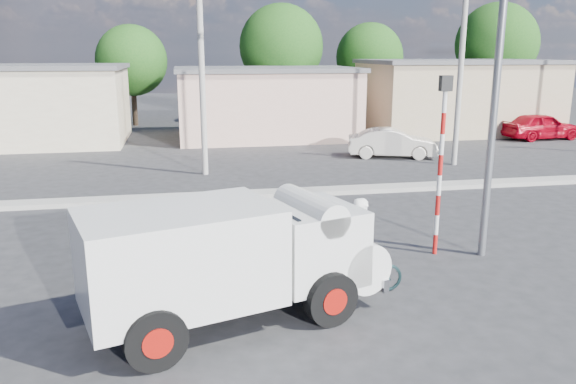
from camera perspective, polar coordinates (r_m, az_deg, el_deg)
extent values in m
plane|color=#2A292C|center=(12.18, 3.78, -9.62)|extent=(120.00, 120.00, 0.00)
cube|color=#99968E|center=(19.61, -2.02, -0.16)|extent=(40.00, 0.80, 0.16)
cylinder|color=black|center=(9.32, -13.32, -14.36)|extent=(1.06, 0.58, 1.01)
cylinder|color=red|center=(9.32, -13.32, -14.36)|extent=(0.57, 0.46, 0.50)
cylinder|color=black|center=(11.04, -15.89, -9.89)|extent=(1.06, 0.58, 1.01)
cylinder|color=red|center=(11.04, -15.89, -9.89)|extent=(0.57, 0.46, 0.50)
cylinder|color=black|center=(10.45, 4.37, -10.76)|extent=(1.06, 0.58, 1.01)
cylinder|color=red|center=(10.45, 4.37, -10.76)|extent=(0.57, 0.46, 0.50)
cylinder|color=black|center=(12.00, -0.54, -7.34)|extent=(1.06, 0.58, 1.01)
cylinder|color=red|center=(12.00, -0.54, -7.34)|extent=(0.57, 0.46, 0.50)
cube|color=black|center=(10.54, -6.30, -10.15)|extent=(4.41, 2.38, 0.17)
cube|color=silver|center=(9.97, -10.90, -6.48)|extent=(3.77, 2.90, 1.71)
cube|color=silver|center=(10.97, 2.19, -5.08)|extent=(2.14, 2.29, 1.43)
cylinder|color=silver|center=(11.50, 5.59, -6.42)|extent=(1.52, 2.10, 1.01)
cylinder|color=silver|center=(10.78, 2.22, -1.83)|extent=(1.17, 2.00, 0.65)
cube|color=silver|center=(11.83, 7.06, -7.79)|extent=(0.70, 1.94, 0.26)
cube|color=black|center=(10.55, -0.85, -3.48)|extent=(0.52, 1.52, 0.65)
imported|color=black|center=(11.83, 7.35, -7.99)|extent=(1.81, 0.71, 0.94)
imported|color=white|center=(11.69, 7.41, -6.17)|extent=(0.45, 0.66, 1.74)
imported|color=beige|center=(27.20, 10.54, 4.91)|extent=(4.40, 2.53, 1.37)
imported|color=#A30314|center=(35.49, 24.32, 6.12)|extent=(4.60, 2.13, 1.52)
cylinder|color=red|center=(14.46, 14.71, -5.13)|extent=(0.11, 0.11, 0.50)
cylinder|color=white|center=(14.31, 14.84, -3.24)|extent=(0.11, 0.11, 0.50)
cylinder|color=red|center=(14.17, 14.96, -1.31)|extent=(0.11, 0.11, 0.50)
cylinder|color=white|center=(14.05, 15.09, 0.66)|extent=(0.11, 0.11, 0.50)
cylinder|color=red|center=(13.95, 15.22, 2.66)|extent=(0.11, 0.11, 0.50)
cylinder|color=white|center=(13.87, 15.35, 4.68)|extent=(0.11, 0.11, 0.50)
cylinder|color=red|center=(13.80, 15.49, 6.73)|extent=(0.11, 0.11, 0.50)
cylinder|color=white|center=(13.75, 15.62, 8.80)|extent=(0.11, 0.11, 0.50)
cube|color=black|center=(13.72, 15.74, 10.58)|extent=(0.28, 0.18, 0.36)
cylinder|color=slate|center=(13.97, 20.52, 11.60)|extent=(0.18, 0.18, 9.00)
cube|color=beige|center=(34.17, -26.45, 7.74)|extent=(12.00, 7.00, 4.00)
cube|color=#59595B|center=(34.06, -26.84, 11.27)|extent=(12.30, 7.30, 0.24)
cube|color=#DCAD97|center=(33.29, -2.30, 8.87)|extent=(10.00, 7.00, 3.80)
cube|color=#59595B|center=(33.17, -2.34, 12.35)|extent=(10.30, 7.30, 0.24)
cube|color=tan|center=(36.97, 16.67, 9.13)|extent=(11.00, 7.00, 4.20)
cube|color=#59595B|center=(36.87, 16.91, 12.56)|extent=(11.30, 7.30, 0.24)
cylinder|color=#38281E|center=(40.04, -15.37, 9.02)|extent=(0.36, 0.36, 3.47)
sphere|color=#2A5B1B|center=(39.92, -15.61, 12.74)|extent=(4.71, 4.71, 4.71)
cylinder|color=#38281E|center=(39.49, -0.69, 9.98)|extent=(0.36, 0.36, 4.20)
sphere|color=#2A5B1B|center=(39.40, -0.71, 14.56)|extent=(5.70, 5.70, 5.70)
cylinder|color=#38281E|center=(43.19, 8.16, 9.82)|extent=(0.36, 0.36, 3.64)
sphere|color=#2A5B1B|center=(43.08, 8.29, 13.44)|extent=(4.94, 4.94, 4.94)
cylinder|color=#38281E|center=(45.10, 20.07, 9.76)|extent=(0.36, 0.36, 4.37)
sphere|color=#2A5B1B|center=(45.03, 20.43, 13.91)|extent=(5.93, 5.93, 5.93)
cylinder|color=#99968E|center=(22.83, -8.74, 11.65)|extent=(0.24, 0.24, 8.00)
cylinder|color=#99968E|center=(25.70, 17.11, 11.45)|extent=(0.24, 0.24, 8.00)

